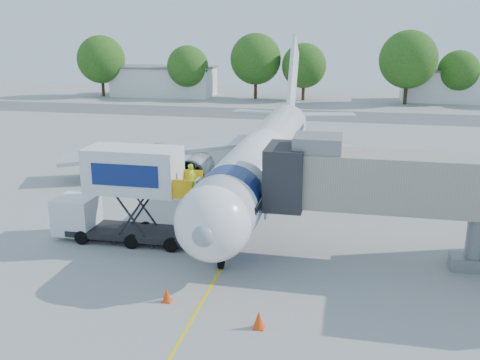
% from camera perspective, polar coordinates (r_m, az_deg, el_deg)
% --- Properties ---
extents(ground, '(160.00, 160.00, 0.00)m').
position_cam_1_polar(ground, '(36.32, 1.60, -3.13)').
color(ground, '#9B9B98').
rests_on(ground, ground).
extents(guidance_line, '(0.15, 70.00, 0.01)m').
position_cam_1_polar(guidance_line, '(36.32, 1.60, -3.12)').
color(guidance_line, yellow).
rests_on(guidance_line, ground).
extents(taxiway_strip, '(120.00, 10.00, 0.01)m').
position_cam_1_polar(taxiway_strip, '(76.96, 7.32, 6.86)').
color(taxiway_strip, '#59595B').
rests_on(taxiway_strip, ground).
extents(aircraft, '(34.17, 37.73, 11.35)m').
position_cam_1_polar(aircraft, '(39.42, 2.72, 2.84)').
color(aircraft, white).
rests_on(aircraft, ground).
extents(jet_bridge, '(13.90, 3.20, 6.60)m').
position_cam_1_polar(jet_bridge, '(27.88, 15.35, -0.24)').
color(jet_bridge, '#9D9386').
rests_on(jet_bridge, ground).
extents(catering_hiloader, '(8.50, 2.44, 5.50)m').
position_cam_1_polar(catering_hiloader, '(30.88, -12.30, -1.55)').
color(catering_hiloader, black).
rests_on(catering_hiloader, ground).
extents(ground_tug, '(4.25, 2.77, 1.57)m').
position_cam_1_polar(ground_tug, '(19.88, -9.27, -17.85)').
color(ground_tug, silver).
rests_on(ground_tug, ground).
extents(safety_cone_a, '(0.48, 0.48, 0.77)m').
position_cam_1_polar(safety_cone_a, '(22.48, 2.01, -14.69)').
color(safety_cone_a, '#E43F0C').
rests_on(safety_cone_a, ground).
extents(safety_cone_b, '(0.44, 0.44, 0.69)m').
position_cam_1_polar(safety_cone_b, '(24.63, -7.82, -12.04)').
color(safety_cone_b, '#E43F0C').
rests_on(safety_cone_b, ground).
extents(outbuilding_left, '(18.40, 8.40, 5.30)m').
position_cam_1_polar(outbuilding_left, '(100.24, -8.11, 10.42)').
color(outbuilding_left, silver).
rests_on(outbuilding_left, ground).
extents(outbuilding_right, '(16.40, 7.40, 5.30)m').
position_cam_1_polar(outbuilding_right, '(97.53, 21.59, 9.34)').
color(outbuilding_right, silver).
rests_on(outbuilding_right, ground).
extents(tree_a, '(8.47, 8.47, 10.80)m').
position_cam_1_polar(tree_a, '(100.99, -14.59, 12.34)').
color(tree_a, '#382314').
rests_on(tree_a, ground).
extents(tree_b, '(7.17, 7.17, 9.14)m').
position_cam_1_polar(tree_b, '(95.22, -5.60, 11.97)').
color(tree_b, '#382314').
rests_on(tree_b, ground).
extents(tree_c, '(8.79, 8.79, 11.21)m').
position_cam_1_polar(tree_c, '(94.71, 1.69, 12.77)').
color(tree_c, '#382314').
rests_on(tree_c, ground).
extents(tree_d, '(7.53, 7.53, 9.60)m').
position_cam_1_polar(tree_d, '(92.89, 6.84, 12.01)').
color(tree_d, '#382314').
rests_on(tree_d, ground).
extents(tree_e, '(9.21, 9.21, 11.74)m').
position_cam_1_polar(tree_e, '(91.27, 17.52, 12.16)').
color(tree_e, '#382314').
rests_on(tree_e, ground).
extents(tree_f, '(6.71, 6.71, 8.56)m').
position_cam_1_polar(tree_f, '(95.43, 22.27, 10.69)').
color(tree_f, '#382314').
rests_on(tree_f, ground).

